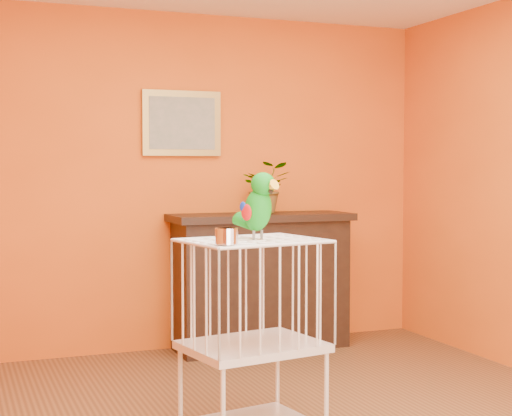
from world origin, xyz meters
name	(u,v)px	position (x,y,z in m)	size (l,w,h in m)	color
room_shell	(302,133)	(0.00, 0.00, 1.58)	(4.50, 4.50, 4.50)	orange
console_cabinet	(261,281)	(0.57, 2.00, 0.53)	(1.42, 0.51, 1.05)	black
potted_plant	(267,193)	(0.62, 1.99, 1.21)	(0.36, 0.40, 0.31)	#26722D
framed_picture	(182,123)	(0.00, 2.22, 1.75)	(0.62, 0.04, 0.50)	#A7873B
birdcage	(253,336)	(-0.22, 0.12, 0.54)	(0.75, 0.63, 1.04)	silver
feed_cup	(227,236)	(-0.44, -0.11, 1.09)	(0.11, 0.11, 0.08)	silver
parrot	(258,205)	(-0.19, 0.14, 1.22)	(0.20, 0.31, 0.35)	#59544C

